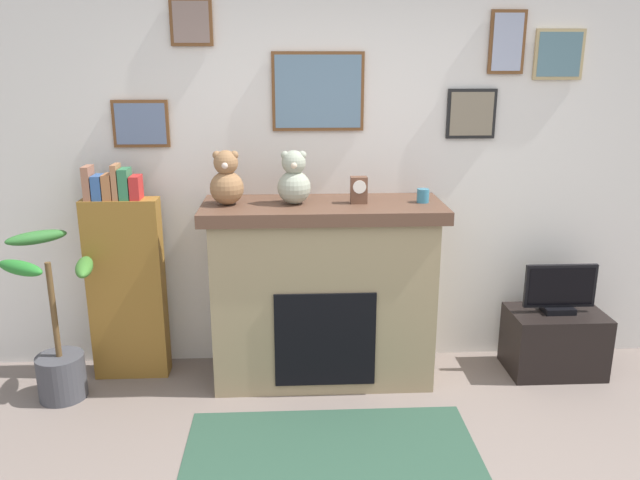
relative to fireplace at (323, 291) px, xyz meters
The scene contains 11 objects.
back_wall 0.80m from the fireplace, 63.45° to the left, with size 5.20×0.15×2.60m.
fireplace is the anchor object (origin of this frame).
bookshelf 1.28m from the fireplace, behind, with size 0.48×0.16×1.42m.
potted_plant 1.67m from the fireplace, behind, with size 0.57×0.59×1.04m.
tv_stand 1.61m from the fireplace, ahead, with size 0.62×0.40×0.43m, color black.
television 1.56m from the fireplace, ahead, with size 0.47×0.14×0.33m.
area_rug 1.13m from the fireplace, 90.00° to the right, with size 1.59×1.00×0.01m, color #274534.
candle_jar 0.89m from the fireplace, ahead, with size 0.08×0.08×0.09m, color teal.
mantel_clock 0.71m from the fireplace, ahead, with size 0.10×0.08×0.17m.
teddy_bear_cream 0.94m from the fireplace, behind, with size 0.21×0.21×0.33m.
teddy_bear_grey 0.76m from the fireplace, behind, with size 0.21×0.21×0.33m.
Camera 1 is at (-0.38, -2.14, 2.03)m, focal length 35.12 mm.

